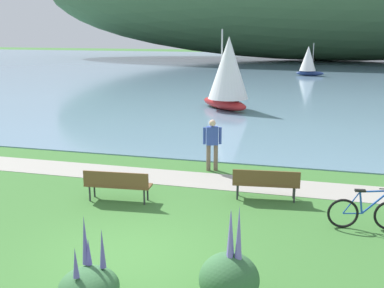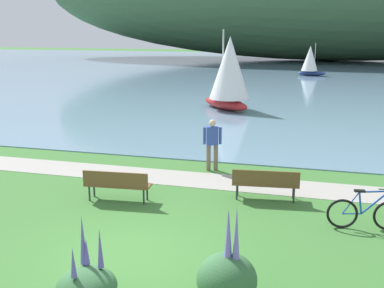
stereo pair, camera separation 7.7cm
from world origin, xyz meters
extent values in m
plane|color=#3D7533|center=(0.00, 0.00, 0.00)|extent=(200.00, 200.00, 0.00)
cube|color=#6B8EA8|center=(0.00, 47.26, 0.02)|extent=(180.00, 80.00, 0.04)
cube|color=#A39E93|center=(0.00, 5.22, 0.01)|extent=(60.00, 1.50, 0.01)
cube|color=brown|center=(-1.49, 2.92, 0.45)|extent=(1.83, 0.63, 0.05)
cube|color=brown|center=(-1.48, 2.72, 0.68)|extent=(1.80, 0.19, 0.40)
cylinder|color=#2D2D33|center=(-2.27, 3.03, 0.23)|extent=(0.05, 0.05, 0.45)
cylinder|color=#2D2D33|center=(-0.75, 3.16, 0.23)|extent=(0.05, 0.05, 0.45)
cylinder|color=#2D2D33|center=(-2.24, 2.69, 0.23)|extent=(0.05, 0.05, 0.45)
cylinder|color=#2D2D33|center=(-0.72, 2.82, 0.23)|extent=(0.05, 0.05, 0.45)
cube|color=brown|center=(2.35, 4.09, 0.45)|extent=(1.84, 0.68, 0.05)
cube|color=brown|center=(2.37, 3.88, 0.68)|extent=(1.79, 0.24, 0.40)
cylinder|color=#2D2D33|center=(1.57, 4.17, 0.23)|extent=(0.05, 0.05, 0.45)
cylinder|color=#2D2D33|center=(3.09, 4.34, 0.23)|extent=(0.05, 0.05, 0.45)
cylinder|color=#2D2D33|center=(1.61, 3.83, 0.23)|extent=(0.05, 0.05, 0.45)
cylinder|color=#2D2D33|center=(3.13, 4.00, 0.23)|extent=(0.05, 0.05, 0.45)
torus|color=black|center=(4.31, 2.62, 0.36)|extent=(0.72, 0.16, 0.72)
cylinder|color=#1E4CB2|center=(5.01, 2.72, 0.67)|extent=(0.61, 0.13, 0.61)
cylinder|color=#1E4CB2|center=(4.97, 2.72, 0.94)|extent=(0.66, 0.13, 0.09)
cylinder|color=#1E4CB2|center=(4.69, 2.68, 0.65)|extent=(0.13, 0.06, 0.54)
cylinder|color=#1E4CB2|center=(4.52, 2.65, 0.37)|extent=(0.43, 0.09, 0.05)
cylinder|color=#1E4CB2|center=(4.48, 2.65, 0.64)|extent=(0.37, 0.08, 0.56)
cube|color=black|center=(4.65, 2.67, 0.94)|extent=(0.25, 0.13, 0.05)
cylinder|color=#72604C|center=(0.23, 6.29, 0.44)|extent=(0.14, 0.14, 0.88)
cylinder|color=#72604C|center=(0.46, 6.36, 0.44)|extent=(0.14, 0.14, 0.88)
cube|color=#334CA5|center=(0.35, 6.32, 1.18)|extent=(0.43, 0.32, 0.60)
sphere|color=beige|center=(0.35, 6.32, 1.60)|extent=(0.22, 0.22, 0.22)
cylinder|color=#334CA5|center=(0.10, 6.24, 1.18)|extent=(0.09, 0.09, 0.56)
cylinder|color=#334CA5|center=(0.59, 6.40, 1.18)|extent=(0.09, 0.09, 0.56)
ellipsoid|color=#386B3D|center=(2.30, -1.13, 0.45)|extent=(1.03, 1.03, 0.90)
cylinder|color=#386B3D|center=(2.30, -1.06, 0.78)|extent=(0.02, 0.02, 0.12)
cone|color=#8470D1|center=(2.30, -1.06, 1.25)|extent=(0.13, 0.13, 0.82)
cylinder|color=#386B3D|center=(2.32, -1.18, 0.78)|extent=(0.02, 0.02, 0.12)
cone|color=#8470D1|center=(2.32, -1.18, 1.29)|extent=(0.11, 0.11, 0.91)
cylinder|color=#386B3D|center=(2.45, -1.15, 0.78)|extent=(0.02, 0.02, 0.12)
cone|color=#8470D1|center=(2.45, -1.15, 1.31)|extent=(0.12, 0.12, 0.95)
cylinder|color=#386B3D|center=(2.30, -1.13, 0.78)|extent=(0.02, 0.02, 0.12)
cone|color=#8470D1|center=(2.30, -1.13, 1.25)|extent=(0.11, 0.11, 0.82)
ellipsoid|color=#386B3D|center=(0.03, -1.77, 0.32)|extent=(1.03, 1.03, 0.63)
cylinder|color=#386B3D|center=(-0.11, -1.56, 0.56)|extent=(0.02, 0.02, 0.12)
cone|color=#6B5BB7|center=(-0.11, -1.56, 1.07)|extent=(0.12, 0.12, 0.89)
cylinder|color=#386B3D|center=(-0.05, -2.02, 0.56)|extent=(0.02, 0.02, 0.12)
cone|color=#6B5BB7|center=(-0.05, -2.02, 0.89)|extent=(0.10, 0.10, 0.53)
cylinder|color=#386B3D|center=(-0.05, -1.57, 0.56)|extent=(0.02, 0.02, 0.12)
cone|color=#6B5BB7|center=(-0.05, -1.57, 0.87)|extent=(0.10, 0.10, 0.48)
cylinder|color=#386B3D|center=(0.22, -1.60, 0.56)|extent=(0.02, 0.02, 0.12)
cone|color=#6B5BB7|center=(0.22, -1.60, 0.98)|extent=(0.11, 0.11, 0.71)
ellipsoid|color=#B22323|center=(-1.58, 18.19, 0.38)|extent=(3.57, 3.41, 0.68)
cylinder|color=#B2B2B2|center=(-1.81, 18.40, 2.64)|extent=(0.10, 0.10, 3.86)
cone|color=white|center=(-1.32, 17.95, 2.45)|extent=(3.24, 3.24, 3.47)
ellipsoid|color=navy|center=(2.80, 40.42, 0.28)|extent=(2.76, 0.86, 0.48)
cylinder|color=#B2B2B2|center=(3.01, 40.41, 1.89)|extent=(0.07, 0.07, 2.74)
cone|color=white|center=(2.54, 40.43, 1.75)|extent=(1.68, 1.68, 2.46)
camera|label=1|loc=(3.53, -8.12, 4.54)|focal=43.57mm
camera|label=2|loc=(3.60, -8.10, 4.54)|focal=43.57mm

